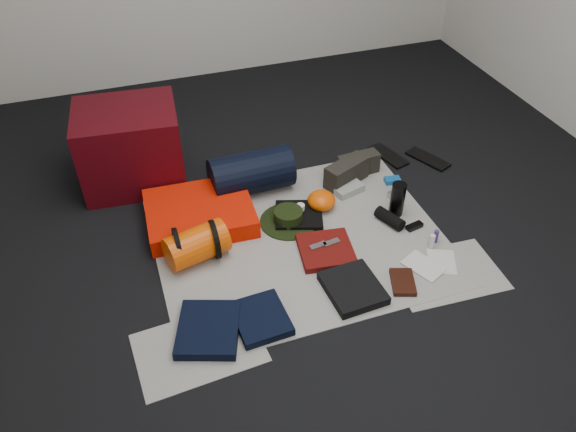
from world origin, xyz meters
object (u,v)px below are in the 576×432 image
object	(u,v)px
navy_duffel	(251,173)
water_bottle	(398,199)
compact_camera	(396,194)
paperback_book	(403,282)
stuff_sack	(197,245)
red_cabinet	(130,147)
sleeping_pad	(200,213)

from	to	relation	value
navy_duffel	water_bottle	xyz separation A→B (m)	(0.75, -0.50, -0.02)
compact_camera	paperback_book	distance (m)	0.74
navy_duffel	water_bottle	distance (m)	0.91
stuff_sack	navy_duffel	distance (m)	0.67
red_cabinet	navy_duffel	distance (m)	0.77
sleeping_pad	paperback_book	distance (m)	1.23
stuff_sack	navy_duffel	bearing A→B (deg)	47.86
red_cabinet	navy_duffel	world-z (taller)	red_cabinet
red_cabinet	navy_duffel	xyz separation A→B (m)	(0.67, -0.35, -0.12)
navy_duffel	paperback_book	size ratio (longest dim) A/B	2.76
sleeping_pad	navy_duffel	distance (m)	0.42
stuff_sack	compact_camera	size ratio (longest dim) A/B	3.47
water_bottle	navy_duffel	bearing A→B (deg)	146.12
stuff_sack	compact_camera	distance (m)	1.29
red_cabinet	sleeping_pad	size ratio (longest dim) A/B	1.00
navy_duffel	water_bottle	world-z (taller)	navy_duffel
water_bottle	paperback_book	size ratio (longest dim) A/B	1.17
paperback_book	compact_camera	bearing A→B (deg)	84.91
navy_duffel	paperback_book	xyz separation A→B (m)	(0.52, -1.04, -0.12)
red_cabinet	paperback_book	distance (m)	1.85
sleeping_pad	stuff_sack	distance (m)	0.32
sleeping_pad	paperback_book	xyz separation A→B (m)	(0.89, -0.85, -0.04)
red_cabinet	stuff_sack	distance (m)	0.89
red_cabinet	stuff_sack	size ratio (longest dim) A/B	1.85
red_cabinet	water_bottle	world-z (taller)	red_cabinet
water_bottle	paperback_book	world-z (taller)	water_bottle
sleeping_pad	water_bottle	world-z (taller)	water_bottle
navy_duffel	water_bottle	bearing A→B (deg)	-35.59
sleeping_pad	water_bottle	distance (m)	1.17
sleeping_pad	stuff_sack	xyz separation A→B (m)	(-0.08, -0.31, 0.04)
sleeping_pad	compact_camera	xyz separation A→B (m)	(1.20, -0.17, -0.04)
red_cabinet	compact_camera	xyz separation A→B (m)	(1.50, -0.72, -0.23)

